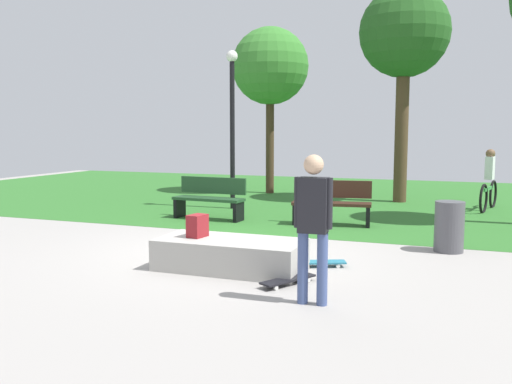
# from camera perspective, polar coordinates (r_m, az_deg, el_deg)

# --- Properties ---
(ground_plane) EXTENTS (28.00, 28.00, 0.00)m
(ground_plane) POSITION_cam_1_polar(r_m,az_deg,el_deg) (8.91, -3.10, -6.07)
(ground_plane) COLOR #9E9993
(grass_lawn) EXTENTS (26.60, 12.61, 0.01)m
(grass_lawn) POSITION_cam_1_polar(r_m,az_deg,el_deg) (16.17, 7.81, -0.46)
(grass_lawn) COLOR #2D6B28
(grass_lawn) RESTS_ON ground_plane
(concrete_ledge) EXTENTS (2.04, 0.94, 0.43)m
(concrete_ledge) POSITION_cam_1_polar(r_m,az_deg,el_deg) (7.62, -2.71, -6.57)
(concrete_ledge) COLOR #A8A59E
(concrete_ledge) RESTS_ON ground_plane
(backpack_on_ledge) EXTENTS (0.25, 0.31, 0.32)m
(backpack_on_ledge) POSITION_cam_1_polar(r_m,az_deg,el_deg) (7.75, -6.17, -3.55)
(backpack_on_ledge) COLOR maroon
(backpack_on_ledge) RESTS_ON concrete_ledge
(skater_performing_trick) EXTENTS (0.43, 0.22, 1.67)m
(skater_performing_trick) POSITION_cam_1_polar(r_m,az_deg,el_deg) (6.01, 6.01, -2.72)
(skater_performing_trick) COLOR #3F5184
(skater_performing_trick) RESTS_ON ground_plane
(skateboard_by_ledge) EXTENTS (0.57, 0.79, 0.08)m
(skateboard_by_ledge) POSITION_cam_1_polar(r_m,az_deg,el_deg) (6.94, 3.39, -9.15)
(skateboard_by_ledge) COLOR black
(skateboard_by_ledge) RESTS_ON ground_plane
(skateboard_spare) EXTENTS (0.81, 0.50, 0.08)m
(skateboard_spare) POSITION_cam_1_polar(r_m,az_deg,el_deg) (7.85, 6.47, -7.34)
(skateboard_spare) COLOR teal
(skateboard_spare) RESTS_ON ground_plane
(park_bench_far_right) EXTENTS (1.65, 0.69, 0.91)m
(park_bench_far_right) POSITION_cam_1_polar(r_m,az_deg,el_deg) (11.25, 7.95, -1.02)
(park_bench_far_right) COLOR #331E14
(park_bench_far_right) RESTS_ON ground_plane
(park_bench_by_oak) EXTENTS (1.63, 0.58, 0.91)m
(park_bench_by_oak) POSITION_cam_1_polar(r_m,az_deg,el_deg) (11.94, -4.86, -0.55)
(park_bench_by_oak) COLOR #1E4223
(park_bench_by_oak) RESTS_ON ground_plane
(tree_leaning_ash) EXTENTS (2.37, 2.37, 5.71)m
(tree_leaning_ash) POSITION_cam_1_polar(r_m,az_deg,el_deg) (15.41, 15.29, 15.55)
(tree_leaning_ash) COLOR #4C3823
(tree_leaning_ash) RESTS_ON grass_lawn
(tree_tall_oak) EXTENTS (2.34, 2.34, 5.06)m
(tree_tall_oak) POSITION_cam_1_polar(r_m,az_deg,el_deg) (16.94, 1.49, 12.95)
(tree_tall_oak) COLOR #42301E
(tree_tall_oak) RESTS_ON grass_lawn
(lamp_post) EXTENTS (0.28, 0.28, 3.87)m
(lamp_post) POSITION_cam_1_polar(r_m,az_deg,el_deg) (13.45, -2.51, 8.33)
(lamp_post) COLOR black
(lamp_post) RESTS_ON ground_plane
(trash_bin) EXTENTS (0.46, 0.46, 0.81)m
(trash_bin) POSITION_cam_1_polar(r_m,az_deg,el_deg) (9.22, 19.61, -3.44)
(trash_bin) COLOR #4C4C51
(trash_bin) RESTS_ON ground_plane
(cyclist_on_bicycle) EXTENTS (0.50, 1.78, 1.52)m
(cyclist_on_bicycle) POSITION_cam_1_polar(r_m,az_deg,el_deg) (14.41, 23.25, 0.75)
(cyclist_on_bicycle) COLOR black
(cyclist_on_bicycle) RESTS_ON ground_plane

